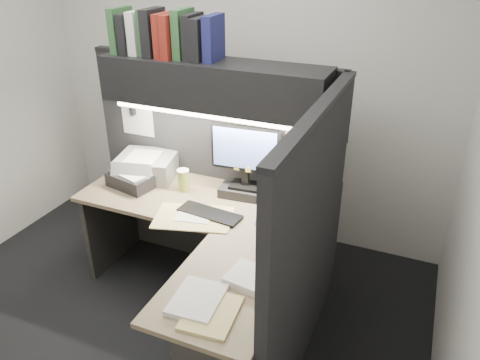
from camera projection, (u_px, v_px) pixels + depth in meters
The scene contains 21 objects.
floor at pixel (153, 327), 3.16m from camera, with size 3.50×3.50×0.00m, color black.
wall_back at pixel (240, 78), 3.78m from camera, with size 3.50×0.04×2.70m, color silver.
partition_back at pixel (214, 167), 3.55m from camera, with size 1.90×0.06×1.60m, color black.
partition_right at pixel (308, 249), 2.61m from camera, with size 0.06×1.50×1.60m, color black.
desk at pixel (207, 293), 2.81m from camera, with size 1.70×1.53×0.73m.
overhead_shelf at pixel (212, 84), 3.05m from camera, with size 1.55×0.34×0.30m, color black.
task_light_tube at pixel (203, 115), 3.02m from camera, with size 0.04×0.04×1.32m, color white.
monitor at pixel (245, 169), 3.21m from camera, with size 0.48×0.24×0.52m.
keyboard at pixel (210, 214), 3.06m from camera, with size 0.43×0.14×0.02m, color black.
mousepad at pixel (273, 219), 3.02m from camera, with size 0.21×0.19×0.00m, color #1B3B98.
mouse at pixel (274, 217), 3.00m from camera, with size 0.06×0.10×0.04m, color black.
telephone at pixel (279, 192), 3.25m from camera, with size 0.24×0.25×0.10m, color beige.
coffee_cup at pixel (183, 181), 3.34m from camera, with size 0.08×0.08×0.15m, color #BBC850.
printer at pixel (147, 166), 3.54m from camera, with size 0.42×0.36×0.17m, color gray.
notebook_stack at pixel (135, 179), 3.43m from camera, with size 0.33×0.28×0.10m, color black.
open_folder at pixel (194, 217), 3.03m from camera, with size 0.50×0.32×0.01m, color #DCC57B.
paper_stack_a at pixel (251, 278), 2.45m from camera, with size 0.24×0.21×0.05m, color white.
paper_stack_b at pixel (197, 300), 2.32m from camera, with size 0.23×0.29×0.03m, color white.
manila_stack at pixel (211, 313), 2.24m from camera, with size 0.24×0.31×0.02m, color #DCC57B.
binder_row at pixel (166, 34), 3.04m from camera, with size 0.75×0.26×0.31m.
pinned_papers at pixel (243, 165), 3.00m from camera, with size 1.76×1.31×0.51m.
Camera 1 is at (1.47, -1.94, 2.33)m, focal length 35.00 mm.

